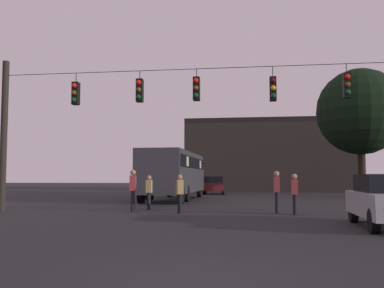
# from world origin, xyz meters

# --- Properties ---
(ground_plane) EXTENTS (168.00, 168.00, 0.00)m
(ground_plane) POSITION_xyz_m (0.00, 24.50, 0.00)
(ground_plane) COLOR black
(ground_plane) RESTS_ON ground
(overhead_signal_span) EXTENTS (19.74, 0.44, 6.42)m
(overhead_signal_span) POSITION_xyz_m (0.06, 11.28, 3.89)
(overhead_signal_span) COLOR black
(overhead_signal_span) RESTS_ON ground
(city_bus) EXTENTS (2.57, 11.00, 3.00)m
(city_bus) POSITION_xyz_m (-4.30, 22.07, 1.87)
(city_bus) COLOR #2D2D33
(city_bus) RESTS_ON ground
(car_far_left) EXTENTS (2.10, 4.43, 1.52)m
(car_far_left) POSITION_xyz_m (-2.71, 32.38, 0.80)
(car_far_left) COLOR #511919
(car_far_left) RESTS_ON ground
(pedestrian_crossing_left) EXTENTS (0.25, 0.37, 1.69)m
(pedestrian_crossing_left) POSITION_xyz_m (1.70, 12.09, 0.96)
(pedestrian_crossing_left) COLOR black
(pedestrian_crossing_left) RESTS_ON ground
(pedestrian_crossing_center) EXTENTS (0.36, 0.42, 1.55)m
(pedestrian_crossing_center) POSITION_xyz_m (-2.15, 11.42, 0.86)
(pedestrian_crossing_center) COLOR black
(pedestrian_crossing_center) RESTS_ON ground
(pedestrian_crossing_right) EXTENTS (0.29, 0.39, 1.76)m
(pedestrian_crossing_right) POSITION_xyz_m (-4.23, 11.93, 1.00)
(pedestrian_crossing_right) COLOR black
(pedestrian_crossing_right) RESTS_ON ground
(pedestrian_near_bus) EXTENTS (0.25, 0.37, 1.57)m
(pedestrian_near_bus) POSITION_xyz_m (2.34, 11.30, 0.88)
(pedestrian_near_bus) COLOR black
(pedestrian_near_bus) RESTS_ON ground
(pedestrian_trailing) EXTENTS (0.26, 0.37, 1.53)m
(pedestrian_trailing) POSITION_xyz_m (-3.85, 13.24, 0.85)
(pedestrian_trailing) COLOR black
(pedestrian_trailing) RESTS_ON ground
(corner_building) EXTENTS (17.04, 11.71, 7.42)m
(corner_building) POSITION_xyz_m (2.32, 43.80, 3.71)
(corner_building) COLOR black
(corner_building) RESTS_ON ground
(tree_left_silhouette) EXTENTS (6.19, 6.19, 9.25)m
(tree_left_silhouette) POSITION_xyz_m (8.39, 26.79, 6.13)
(tree_left_silhouette) COLOR black
(tree_left_silhouette) RESTS_ON ground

